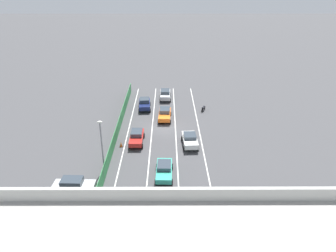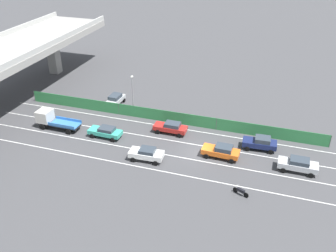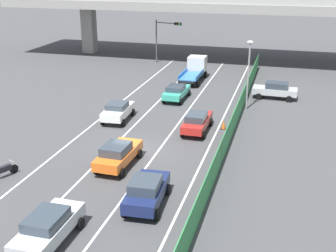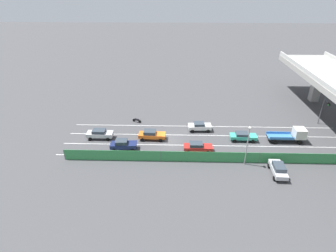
# 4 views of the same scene
# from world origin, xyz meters

# --- Properties ---
(ground_plane) EXTENTS (300.00, 300.00, 0.00)m
(ground_plane) POSITION_xyz_m (0.00, 0.00, 0.00)
(ground_plane) COLOR #424244
(lane_line_left_edge) EXTENTS (0.14, 49.19, 0.01)m
(lane_line_left_edge) POSITION_xyz_m (-5.25, 6.59, 0.00)
(lane_line_left_edge) COLOR silver
(lane_line_left_edge) RESTS_ON ground
(lane_line_mid_left) EXTENTS (0.14, 49.19, 0.01)m
(lane_line_mid_left) POSITION_xyz_m (-1.75, 6.59, 0.00)
(lane_line_mid_left) COLOR silver
(lane_line_mid_left) RESTS_ON ground
(lane_line_mid_right) EXTENTS (0.14, 49.19, 0.01)m
(lane_line_mid_right) POSITION_xyz_m (1.75, 6.59, 0.00)
(lane_line_mid_right) COLOR silver
(lane_line_mid_right) RESTS_ON ground
(lane_line_right_edge) EXTENTS (0.14, 49.19, 0.01)m
(lane_line_right_edge) POSITION_xyz_m (5.25, 6.59, 0.00)
(lane_line_right_edge) COLOR silver
(lane_line_right_edge) RESTS_ON ground
(green_fence) EXTENTS (0.10, 45.29, 1.82)m
(green_fence) POSITION_xyz_m (6.57, 6.59, 0.91)
(green_fence) COLOR #338447
(green_fence) RESTS_ON ground
(car_taxi_teal) EXTENTS (2.06, 4.63, 1.52)m
(car_taxi_teal) POSITION_xyz_m (-0.16, 13.02, 0.86)
(car_taxi_teal) COLOR teal
(car_taxi_teal) RESTS_ON ground
(car_taxi_orange) EXTENTS (2.15, 4.70, 1.70)m
(car_taxi_orange) POSITION_xyz_m (-0.12, -2.96, 0.93)
(car_taxi_orange) COLOR orange
(car_taxi_orange) RESTS_ON ground
(car_sedan_white) EXTENTS (2.21, 4.33, 1.62)m
(car_sedan_white) POSITION_xyz_m (-3.55, 5.72, 0.91)
(car_sedan_white) COLOR white
(car_sedan_white) RESTS_ON ground
(car_sedan_red) EXTENTS (1.95, 4.64, 1.63)m
(car_sedan_red) POSITION_xyz_m (3.66, 4.88, 0.90)
(car_sedan_red) COLOR red
(car_sedan_red) RESTS_ON ground
(car_sedan_navy) EXTENTS (2.25, 4.43, 1.77)m
(car_sedan_navy) POSITION_xyz_m (3.34, -7.36, 0.96)
(car_sedan_navy) COLOR navy
(car_sedan_navy) RESTS_ON ground
(car_sedan_silver) EXTENTS (2.02, 4.59, 1.70)m
(car_sedan_silver) POSITION_xyz_m (-0.17, -12.12, 0.95)
(car_sedan_silver) COLOR #B7BABC
(car_sedan_silver) RESTS_ON ground
(flatbed_truck_blue) EXTENTS (2.34, 6.23, 2.52)m
(flatbed_truck_blue) POSITION_xyz_m (-0.06, 21.57, 1.30)
(flatbed_truck_blue) COLOR black
(flatbed_truck_blue) RESTS_ON ground
(motorcycle) EXTENTS (0.94, 1.83, 0.93)m
(motorcycle) POSITION_xyz_m (-6.63, -6.38, 0.46)
(motorcycle) COLOR black
(motorcycle) RESTS_ON ground
(parked_wagon_silver) EXTENTS (4.45, 2.08, 1.70)m
(parked_wagon_silver) POSITION_xyz_m (9.37, 16.09, 0.94)
(parked_wagon_silver) COLOR #B2B5B7
(parked_wagon_silver) RESTS_ON ground
(street_lamp) EXTENTS (0.60, 0.36, 6.44)m
(street_lamp) POSITION_xyz_m (6.94, 11.87, 3.96)
(street_lamp) COLOR gray
(street_lamp) RESTS_ON ground
(traffic_cone) EXTENTS (0.47, 0.47, 0.75)m
(traffic_cone) POSITION_xyz_m (5.68, 6.09, 0.35)
(traffic_cone) COLOR orange
(traffic_cone) RESTS_ON ground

